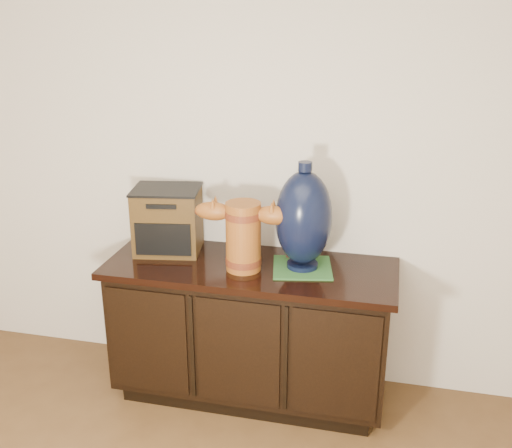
% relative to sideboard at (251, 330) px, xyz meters
% --- Properties ---
extents(sideboard, '(1.46, 0.56, 0.75)m').
position_rel_sideboard_xyz_m(sideboard, '(0.00, 0.00, 0.00)').
color(sideboard, black).
rests_on(sideboard, ground).
extents(terracotta_vessel, '(0.48, 0.18, 0.34)m').
position_rel_sideboard_xyz_m(terracotta_vessel, '(-0.02, -0.05, 0.56)').
color(terracotta_vessel, '#9F561D').
rests_on(terracotta_vessel, sideboard).
extents(tv_radio, '(0.38, 0.33, 0.34)m').
position_rel_sideboard_xyz_m(tv_radio, '(-0.47, 0.09, 0.54)').
color(tv_radio, '#432C10').
rests_on(tv_radio, sideboard).
extents(green_mat, '(0.33, 0.33, 0.01)m').
position_rel_sideboard_xyz_m(green_mat, '(0.26, 0.02, 0.37)').
color(green_mat, '#2B5D29').
rests_on(green_mat, sideboard).
extents(lamp_base, '(0.32, 0.32, 0.53)m').
position_rel_sideboard_xyz_m(lamp_base, '(0.26, 0.02, 0.63)').
color(lamp_base, black).
rests_on(lamp_base, green_mat).
extents(spray_can, '(0.05, 0.05, 0.16)m').
position_rel_sideboard_xyz_m(spray_can, '(0.18, 0.14, 0.45)').
color(spray_can, maroon).
rests_on(spray_can, sideboard).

